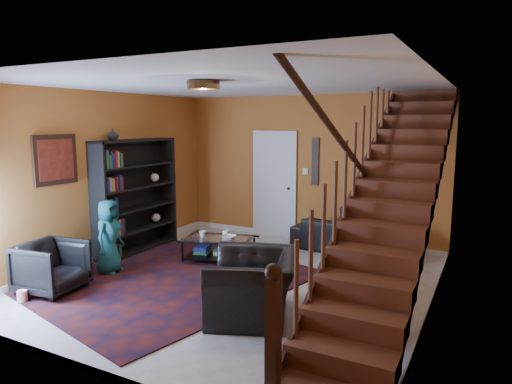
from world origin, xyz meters
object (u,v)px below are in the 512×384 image
bookshelf (137,198)px  armchair_right (253,285)px  sofa (348,236)px  coffee_table (218,248)px  armchair_left (52,267)px

bookshelf → armchair_right: 3.52m
sofa → bookshelf: bearing=32.9°
bookshelf → coffee_table: (1.65, 0.08, -0.73)m
bookshelf → coffee_table: bookshelf is taller
armchair_left → armchair_right: 2.84m
bookshelf → armchair_left: bookshelf is taller
sofa → armchair_left: size_ratio=2.55×
bookshelf → coffee_table: size_ratio=1.63×
armchair_right → coffee_table: bearing=-158.7°
sofa → armchair_right: bearing=91.8°
sofa → coffee_table: 2.36m
coffee_table → armchair_right: bearing=-46.8°
sofa → armchair_right: 3.21m
armchair_right → coffee_table: armchair_right is taller
sofa → armchair_right: (-0.24, -3.20, 0.09)m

